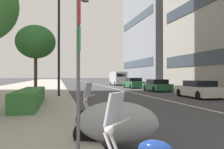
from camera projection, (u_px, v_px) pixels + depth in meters
The scene contains 12 objects.
sidewalk_right_plaza at pixel (28, 88), 31.33m from camera, with size 160.00×9.76×0.15m, color #A39E93.
lane_centre_stripe at pixel (104, 86), 38.67m from camera, with size 110.00×0.16×0.01m, color silver.
motorcycle_far_end_row at pixel (117, 123), 5.49m from camera, with size 1.44×2.07×1.09m.
motorcycle_second_in_row at pixel (109, 118), 7.02m from camera, with size 1.19×1.98×1.48m.
car_lead_in_lane at pixel (199, 90), 18.31m from camera, with size 4.35×1.98×1.33m.
car_mid_block_traffic at pixel (157, 85), 26.13m from camera, with size 4.64×2.05×1.31m.
car_following_behind at pixel (133, 83), 33.00m from camera, with size 4.39×1.97×1.43m.
delivery_van_ahead at pixel (118, 78), 43.45m from camera, with size 6.16×2.21×2.44m.
parking_sign_by_curb at pixel (79, 62), 3.96m from camera, with size 0.32×0.06×2.84m.
street_lamp_with_banners at pixel (64, 36), 18.15m from camera, with size 1.26×2.40×7.61m.
clipped_hedge_bed at pixel (30, 97), 12.36m from camera, with size 6.59×1.10×0.83m, color #337033.
street_tree_mid_sidewalk at pixel (36, 42), 16.19m from camera, with size 2.69×2.69×5.02m.
Camera 1 is at (-3.02, 7.27, 1.69)m, focal length 37.86 mm.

